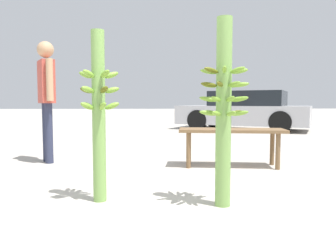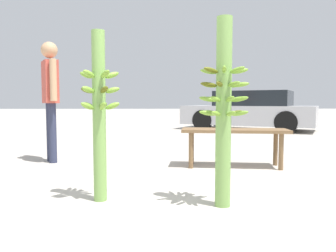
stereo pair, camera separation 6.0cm
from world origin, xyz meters
The scene contains 6 objects.
ground_plane centered at (0.00, 0.00, 0.00)m, with size 80.00×80.00×0.00m, color #B2AA9E.
banana_stalk_left centered at (-0.46, 0.31, 0.79)m, with size 0.37×0.36×1.49m.
banana_stalk_center centered at (0.59, 0.12, 0.81)m, with size 0.41×0.41×1.56m.
vendor_person centered at (-1.49, 2.23, 1.05)m, with size 0.35×0.56×1.73m.
market_bench centered at (1.08, 1.78, 0.44)m, with size 1.45×0.63×0.51m.
parked_car centered at (2.97, 7.64, 0.60)m, with size 4.32×3.44×1.21m.
Camera 1 is at (-0.02, -2.56, 0.87)m, focal length 35.00 mm.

